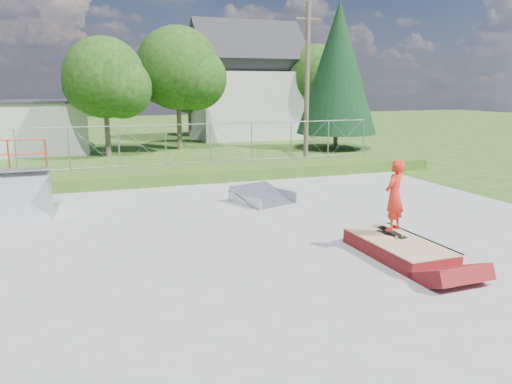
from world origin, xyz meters
The scene contains 16 objects.
ground centered at (0.00, 0.00, 0.00)m, with size 120.00×120.00×0.00m, color #295217.
concrete_pad centered at (0.00, 0.00, 0.02)m, with size 20.00×16.00×0.04m, color #9B9B98.
grass_berm centered at (0.00, 9.50, 0.25)m, with size 24.00×3.00×0.50m, color #295217.
grind_box centered at (3.19, -2.07, 0.20)m, with size 1.37×2.77×0.41m.
quarter_pipe centered at (-5.70, 4.68, 1.16)m, with size 2.32×1.96×2.32m, color #A5A6AD, non-canonical shape.
flat_bank_ramp centered at (2.19, 4.16, 0.25)m, with size 1.66×1.77×0.51m, color #A5A6AD, non-canonical shape.
skateboard centered at (3.32, -1.64, 0.45)m, with size 0.22×0.80×0.02m, color black.
skater centered at (3.32, -1.64, 1.30)m, with size 0.62×0.41×1.70m, color red.
chain_link_fence centered at (0.00, 10.50, 1.40)m, with size 20.00×0.06×1.80m, color gray, non-canonical shape.
gable_house centered at (9.00, 26.00, 3.84)m, with size 8.40×6.08×8.94m.
utility_pole centered at (7.50, 12.00, 4.00)m, with size 0.24×0.24×8.00m, color brown.
tree_left_near centered at (-1.75, 17.83, 4.24)m, with size 4.76×4.48×6.65m.
tree_center centered at (2.78, 19.81, 4.85)m, with size 5.44×5.12×7.60m.
tree_right_far centered at (14.27, 23.82, 4.54)m, with size 5.10×4.80×7.12m.
tree_back_mid centered at (5.21, 27.86, 3.63)m, with size 4.08×3.84×5.70m.
conifer_tree centered at (12.00, 17.00, 5.05)m, with size 5.04×5.04×9.10m.
Camera 1 is at (-3.69, -11.38, 3.89)m, focal length 35.00 mm.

